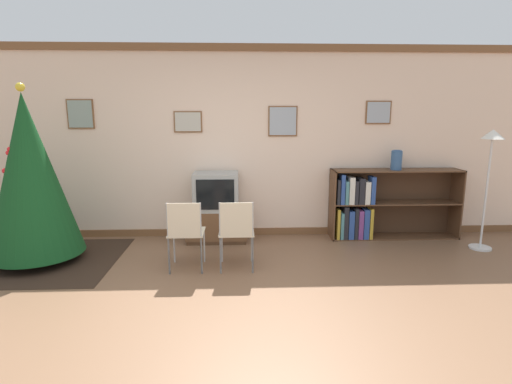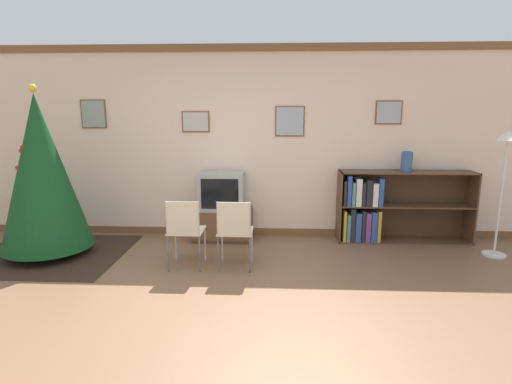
{
  "view_description": "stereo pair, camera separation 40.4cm",
  "coord_description": "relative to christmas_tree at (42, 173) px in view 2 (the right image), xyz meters",
  "views": [
    {
      "loc": [
        0.08,
        -3.23,
        1.79
      ],
      "look_at": [
        0.27,
        1.35,
        0.87
      ],
      "focal_mm": 28.0,
      "sensor_mm": 36.0,
      "label": 1
    },
    {
      "loc": [
        0.48,
        -3.23,
        1.79
      ],
      "look_at": [
        0.27,
        1.35,
        0.87
      ],
      "focal_mm": 28.0,
      "sensor_mm": 36.0,
      "label": 2
    }
  ],
  "objects": [
    {
      "name": "tv_console",
      "position": [
        2.13,
        0.71,
        -0.83
      ],
      "size": [
        0.84,
        0.45,
        0.45
      ],
      "color": "#4C311E",
      "rests_on": "ground_plane"
    },
    {
      "name": "folding_chair_left",
      "position": [
        1.84,
        -0.38,
        -0.58
      ],
      "size": [
        0.4,
        0.4,
        0.82
      ],
      "color": "beige",
      "rests_on": "ground_plane"
    },
    {
      "name": "christmas_tree",
      "position": [
        0.0,
        0.0,
        0.0
      ],
      "size": [
        1.08,
        1.08,
        2.11
      ],
      "color": "maroon",
      "rests_on": "area_rug"
    },
    {
      "name": "vase",
      "position": [
        4.65,
        0.76,
        0.08
      ],
      "size": [
        0.15,
        0.15,
        0.28
      ],
      "color": "#335684",
      "rests_on": "bookshelf"
    },
    {
      "name": "area_rug",
      "position": [
        0.0,
        -0.0,
        -1.05
      ],
      "size": [
        1.88,
        1.65,
        0.01
      ],
      "color": "#332319",
      "rests_on": "ground_plane"
    },
    {
      "name": "folding_chair_right",
      "position": [
        2.41,
        -0.38,
        -0.58
      ],
      "size": [
        0.4,
        0.4,
        0.82
      ],
      "color": "beige",
      "rests_on": "ground_plane"
    },
    {
      "name": "ground_plane",
      "position": [
        2.37,
        -1.49,
        -1.06
      ],
      "size": [
        24.0,
        24.0,
        0.0
      ],
      "primitive_type": "plane",
      "color": "brown"
    },
    {
      "name": "wall_back",
      "position": [
        2.37,
        1.01,
        0.3
      ],
      "size": [
        9.2,
        0.11,
        2.7
      ],
      "color": "beige",
      "rests_on": "ground_plane"
    },
    {
      "name": "bookshelf",
      "position": [
        4.34,
        0.77,
        -0.59
      ],
      "size": [
        1.83,
        0.36,
        0.99
      ],
      "color": "brown",
      "rests_on": "ground_plane"
    },
    {
      "name": "television",
      "position": [
        2.13,
        0.71,
        -0.35
      ],
      "size": [
        0.62,
        0.44,
        0.52
      ],
      "color": "#9E9E99",
      "rests_on": "tv_console"
    },
    {
      "name": "standing_lamp",
      "position": [
        5.65,
        0.22,
        0.15
      ],
      "size": [
        0.28,
        0.28,
        1.57
      ],
      "color": "silver",
      "rests_on": "ground_plane"
    }
  ]
}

